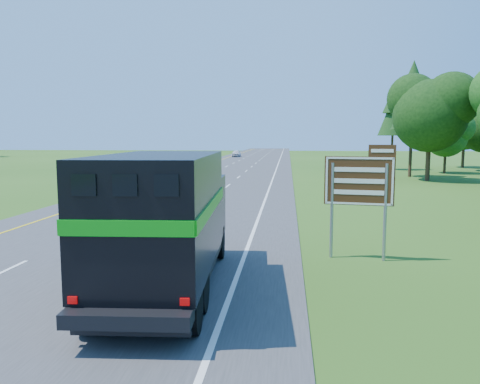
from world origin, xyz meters
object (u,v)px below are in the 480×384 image
at_px(white_suv, 199,164).
at_px(far_car, 236,153).
at_px(horse_truck, 166,218).
at_px(exit_sign, 360,185).

bearing_deg(white_suv, far_car, 86.92).
bearing_deg(white_suv, horse_truck, -84.01).
relative_size(horse_truck, exit_sign, 2.17).
bearing_deg(horse_truck, exit_sign, 31.42).
bearing_deg(far_car, exit_sign, -80.45).
xyz_separation_m(horse_truck, far_car, (-7.89, 89.21, -1.28)).
distance_m(horse_truck, white_suv, 44.34).
height_order(white_suv, far_car, white_suv).
distance_m(horse_truck, far_car, 89.57).
relative_size(white_suv, far_car, 1.62).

